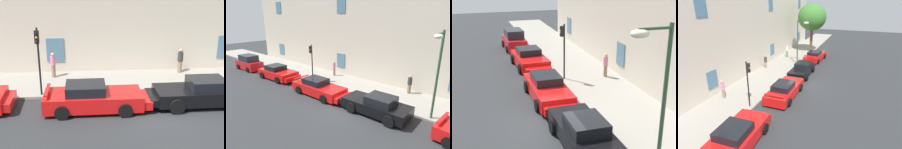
{
  "view_description": "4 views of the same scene",
  "coord_description": "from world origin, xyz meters",
  "views": [
    {
      "loc": [
        -3.44,
        -12.88,
        6.42
      ],
      "look_at": [
        -2.29,
        1.9,
        1.32
      ],
      "focal_mm": 49.1,
      "sensor_mm": 36.0,
      "label": 1
    },
    {
      "loc": [
        7.72,
        -9.71,
        6.36
      ],
      "look_at": [
        -2.62,
        2.25,
        1.5
      ],
      "focal_mm": 31.25,
      "sensor_mm": 36.0,
      "label": 2
    },
    {
      "loc": [
        13.35,
        -3.51,
        7.21
      ],
      "look_at": [
        -2.43,
        1.29,
        1.66
      ],
      "focal_mm": 52.72,
      "sensor_mm": 36.0,
      "label": 3
    },
    {
      "loc": [
        -16.45,
        -4.95,
        7.57
      ],
      "look_at": [
        -1.97,
        0.66,
        1.51
      ],
      "focal_mm": 29.91,
      "sensor_mm": 36.0,
      "label": 4
    }
  ],
  "objects": [
    {
      "name": "building_facade",
      "position": [
        0.0,
        8.47,
        6.25
      ],
      "size": [
        41.74,
        5.12,
        12.46
      ],
      "color": "beige",
      "rests_on": "ground"
    },
    {
      "name": "sportscar_red_lead",
      "position": [
        -9.46,
        0.83,
        0.6
      ],
      "size": [
        4.72,
        2.39,
        1.37
      ],
      "color": "red",
      "rests_on": "ground"
    },
    {
      "name": "hatchback_parked",
      "position": [
        -15.35,
        0.56,
        0.8
      ],
      "size": [
        3.75,
        1.93,
        1.76
      ],
      "color": "red",
      "rests_on": "ground"
    },
    {
      "name": "ground_plane",
      "position": [
        0.0,
        0.0,
        0.0
      ],
      "size": [
        80.0,
        80.0,
        0.0
      ],
      "primitive_type": "plane",
      "color": "#2B2D30"
    },
    {
      "name": "pedestrian_admiring",
      "position": [
        2.35,
        5.46,
        0.94
      ],
      "size": [
        0.49,
        0.49,
        1.56
      ],
      "color": "#8C7259",
      "rests_on": "sidewalk"
    },
    {
      "name": "sportscar_yellow_flank",
      "position": [
        -3.13,
        0.61,
        0.59
      ],
      "size": [
        5.07,
        2.12,
        1.34
      ],
      "color": "red",
      "rests_on": "ground"
    },
    {
      "name": "street_lamp",
      "position": [
        5.0,
        1.95,
        3.92
      ],
      "size": [
        0.44,
        1.42,
        5.44
      ],
      "color": "#2D5138",
      "rests_on": "sidewalk"
    },
    {
      "name": "sidewalk",
      "position": [
        0.0,
        4.11,
        0.07
      ],
      "size": [
        60.0,
        4.11,
        0.14
      ],
      "primitive_type": "cube",
      "color": "gray",
      "rests_on": "ground"
    },
    {
      "name": "traffic_light",
      "position": [
        -6.0,
        2.31,
        2.58
      ],
      "size": [
        0.22,
        0.36,
        3.57
      ],
      "color": "black",
      "rests_on": "sidewalk"
    },
    {
      "name": "pedestrian_bystander",
      "position": [
        -5.63,
        5.12,
        0.95
      ],
      "size": [
        0.38,
        0.38,
        1.55
      ],
      "color": "#8C7259",
      "rests_on": "sidewalk"
    },
    {
      "name": "sportscar_white_middle",
      "position": [
        1.82,
        0.78,
        0.62
      ],
      "size": [
        4.85,
        2.11,
        1.37
      ],
      "color": "black",
      "rests_on": "ground"
    }
  ]
}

